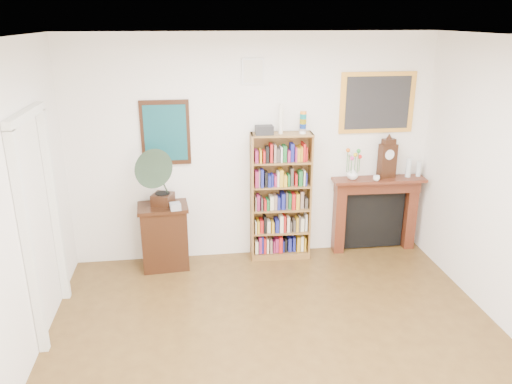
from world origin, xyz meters
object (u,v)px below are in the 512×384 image
(fireplace, at_px, (375,208))
(cd_stack, at_px, (175,206))
(bookshelf, at_px, (281,190))
(side_cabinet, at_px, (165,236))
(flower_vase, at_px, (353,174))
(bottle_left, at_px, (409,168))
(mantel_clock, at_px, (387,159))
(gramophone, at_px, (161,174))
(teacup, at_px, (376,178))
(bottle_right, at_px, (419,169))

(fireplace, height_order, cd_stack, fireplace)
(bookshelf, relative_size, side_cabinet, 2.31)
(flower_vase, bearing_deg, cd_stack, -173.45)
(bookshelf, xyz_separation_m, bottle_left, (1.66, 0.02, 0.22))
(side_cabinet, xyz_separation_m, mantel_clock, (2.83, 0.12, 0.84))
(bookshelf, height_order, mantel_clock, bookshelf)
(gramophone, distance_m, cd_stack, 0.41)
(mantel_clock, relative_size, bottle_left, 2.09)
(flower_vase, bearing_deg, fireplace, 7.20)
(bookshelf, relative_size, mantel_clock, 3.74)
(mantel_clock, bearing_deg, bottle_left, -14.41)
(fireplace, xyz_separation_m, teacup, (-0.07, -0.15, 0.46))
(mantel_clock, xyz_separation_m, bottle_left, (0.29, -0.02, -0.12))
(bottle_left, bearing_deg, flower_vase, -179.68)
(gramophone, xyz_separation_m, teacup, (2.65, 0.09, -0.19))
(cd_stack, distance_m, bottle_right, 3.13)
(side_cabinet, distance_m, bottle_left, 3.21)
(bookshelf, relative_size, fireplace, 1.56)
(gramophone, bearing_deg, side_cabinet, 115.38)
(bookshelf, xyz_separation_m, gramophone, (-1.45, -0.18, 0.32))
(gramophone, distance_m, mantel_clock, 2.84)
(side_cabinet, xyz_separation_m, teacup, (2.66, -0.00, 0.63))
(side_cabinet, relative_size, bottle_right, 4.05)
(bookshelf, relative_size, flower_vase, 12.41)
(flower_vase, xyz_separation_m, bottle_right, (0.88, 0.01, 0.02))
(cd_stack, bearing_deg, bookshelf, 10.23)
(fireplace, height_order, mantel_clock, mantel_clock)
(side_cabinet, bearing_deg, bookshelf, -0.97)
(mantel_clock, distance_m, bottle_left, 0.31)
(bookshelf, bearing_deg, cd_stack, -166.71)
(teacup, bearing_deg, side_cabinet, 179.99)
(bottle_left, relative_size, bottle_right, 1.20)
(side_cabinet, distance_m, teacup, 2.74)
(bookshelf, distance_m, gramophone, 1.50)
(bottle_right, bearing_deg, bottle_left, -177.11)
(fireplace, bearing_deg, side_cabinet, -174.70)
(flower_vase, relative_size, bottle_right, 0.76)
(cd_stack, distance_m, flower_vase, 2.25)
(bookshelf, relative_size, bottle_right, 9.38)
(fireplace, distance_m, flower_vase, 0.61)
(side_cabinet, bearing_deg, mantel_clock, -1.65)
(bookshelf, height_order, bottle_left, bookshelf)
(bottle_right, bearing_deg, bookshelf, -179.01)
(side_cabinet, height_order, fireplace, fireplace)
(mantel_clock, bearing_deg, fireplace, 157.49)
(fireplace, xyz_separation_m, bottle_left, (0.39, -0.04, 0.54))
(bottle_left, xyz_separation_m, bottle_right, (0.14, 0.01, -0.02))
(bookshelf, distance_m, fireplace, 1.31)
(fireplace, bearing_deg, gramophone, -172.70)
(teacup, bearing_deg, bookshelf, 176.09)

